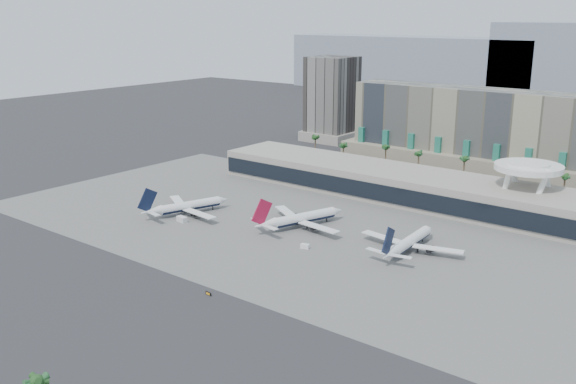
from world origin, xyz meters
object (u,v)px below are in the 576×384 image
Objects in this scene: airliner_left at (187,206)px; taxiway_sign at (208,294)px; airliner_centre at (301,218)px; service_vehicle_a at (182,219)px; airliner_right at (409,242)px; service_vehicle_b at (305,246)px.

taxiway_sign is at bearing -19.84° from airliner_left.
airliner_left is 0.96× the size of airliner_centre.
airliner_right is at bearing 25.91° from service_vehicle_a.
airliner_left is at bearing 134.77° from service_vehicle_a.
airliner_left reaches higher than airliner_right.
airliner_right is at bearing 22.22° from airliner_centre.
service_vehicle_b is (-29.16, -19.58, -2.56)m from airliner_right.
airliner_right is at bearing 20.45° from service_vehicle_b.
airliner_left reaches higher than taxiway_sign.
service_vehicle_b is (14.84, -17.19, -2.74)m from airliner_centre.
service_vehicle_b is at bearing 96.45° from taxiway_sign.
airliner_left is 12.31× the size of service_vehicle_b.
airliner_left is 16.68× the size of taxiway_sign.
service_vehicle_b is 47.39m from taxiway_sign.
service_vehicle_b is 1.36× the size of taxiway_sign.
airliner_centre is at bearing 117.37° from service_vehicle_b.
airliner_centre is 22.87m from service_vehicle_b.
taxiway_sign is (-28.35, -66.95, -2.84)m from airliner_right.
airliner_centre reaches higher than airliner_right.
airliner_centre is at bearing 39.26° from service_vehicle_a.
airliner_right is 12.69× the size of service_vehicle_b.
airliner_left reaches higher than service_vehicle_b.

